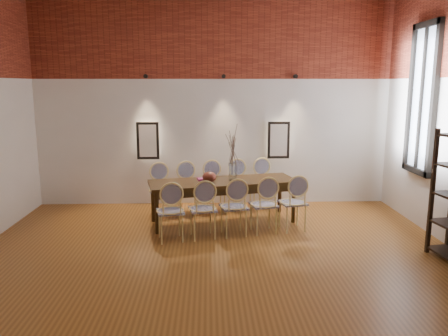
{
  "coord_description": "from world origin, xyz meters",
  "views": [
    {
      "loc": [
        -0.11,
        -5.19,
        2.4
      ],
      "look_at": [
        0.15,
        1.81,
        1.05
      ],
      "focal_mm": 35.0,
      "sensor_mm": 36.0,
      "label": 1
    }
  ],
  "objects_px": {
    "chair_near_e": "(293,202)",
    "chair_far_e": "(265,184)",
    "chair_far_b": "(188,189)",
    "dining_table": "(223,201)",
    "chair_near_a": "(170,211)",
    "chair_near_b": "(203,209)",
    "vase": "(233,172)",
    "chair_near_d": "(264,205)",
    "book": "(205,179)",
    "bowl": "(209,177)",
    "chair_far_a": "(161,190)",
    "chair_far_d": "(240,186)",
    "chair_near_c": "(234,207)",
    "chair_far_c": "(214,187)"
  },
  "relations": [
    {
      "from": "chair_far_e",
      "to": "vase",
      "type": "height_order",
      "value": "vase"
    },
    {
      "from": "dining_table",
      "to": "chair_far_b",
      "type": "height_order",
      "value": "chair_far_b"
    },
    {
      "from": "dining_table",
      "to": "chair_near_c",
      "type": "xyz_separation_m",
      "value": [
        0.15,
        -0.67,
        0.09
      ]
    },
    {
      "from": "book",
      "to": "chair_near_a",
      "type": "bearing_deg",
      "value": -118.97
    },
    {
      "from": "chair_near_d",
      "to": "chair_near_e",
      "type": "xyz_separation_m",
      "value": [
        0.5,
        0.11,
        0.0
      ]
    },
    {
      "from": "chair_near_b",
      "to": "vase",
      "type": "distance_m",
      "value": 1.06
    },
    {
      "from": "chair_near_b",
      "to": "chair_far_b",
      "type": "xyz_separation_m",
      "value": [
        -0.29,
        1.35,
        0.0
      ]
    },
    {
      "from": "chair_near_d",
      "to": "chair_far_c",
      "type": "distance_m",
      "value": 1.47
    },
    {
      "from": "chair_near_c",
      "to": "vase",
      "type": "bearing_deg",
      "value": 76.06
    },
    {
      "from": "chair_far_a",
      "to": "chair_far_b",
      "type": "relative_size",
      "value": 1.0
    },
    {
      "from": "chair_near_d",
      "to": "bowl",
      "type": "height_order",
      "value": "chair_near_d"
    },
    {
      "from": "chair_near_a",
      "to": "chair_far_d",
      "type": "bearing_deg",
      "value": 42.08
    },
    {
      "from": "chair_near_e",
      "to": "chair_far_a",
      "type": "distance_m",
      "value": 2.46
    },
    {
      "from": "chair_near_b",
      "to": "chair_far_a",
      "type": "distance_m",
      "value": 1.47
    },
    {
      "from": "chair_far_e",
      "to": "chair_near_a",
      "type": "bearing_deg",
      "value": 34.1
    },
    {
      "from": "chair_near_b",
      "to": "chair_far_d",
      "type": "relative_size",
      "value": 1.0
    },
    {
      "from": "chair_far_b",
      "to": "vase",
      "type": "relative_size",
      "value": 3.13
    },
    {
      "from": "chair_near_a",
      "to": "chair_far_a",
      "type": "distance_m",
      "value": 1.38
    },
    {
      "from": "chair_near_d",
      "to": "chair_far_e",
      "type": "xyz_separation_m",
      "value": [
        0.21,
        1.45,
        0.0
      ]
    },
    {
      "from": "chair_near_a",
      "to": "bowl",
      "type": "height_order",
      "value": "chair_near_a"
    },
    {
      "from": "chair_near_b",
      "to": "book",
      "type": "bearing_deg",
      "value": 75.36
    },
    {
      "from": "chair_far_d",
      "to": "vase",
      "type": "height_order",
      "value": "vase"
    },
    {
      "from": "chair_near_e",
      "to": "chair_near_a",
      "type": "bearing_deg",
      "value": -180.0
    },
    {
      "from": "chair_near_a",
      "to": "chair_near_e",
      "type": "bearing_deg",
      "value": 0.0
    },
    {
      "from": "dining_table",
      "to": "chair_far_c",
      "type": "bearing_deg",
      "value": 90.0
    },
    {
      "from": "chair_far_b",
      "to": "chair_far_d",
      "type": "xyz_separation_m",
      "value": [
        0.99,
        0.21,
        0.0
      ]
    },
    {
      "from": "chair_near_d",
      "to": "chair_near_a",
      "type": "bearing_deg",
      "value": -180.0
    },
    {
      "from": "chair_near_a",
      "to": "chair_near_d",
      "type": "distance_m",
      "value": 1.53
    },
    {
      "from": "chair_near_e",
      "to": "vase",
      "type": "xyz_separation_m",
      "value": [
        -0.97,
        0.49,
        0.43
      ]
    },
    {
      "from": "vase",
      "to": "chair_far_a",
      "type": "bearing_deg",
      "value": 162.09
    },
    {
      "from": "chair_far_b",
      "to": "chair_far_d",
      "type": "relative_size",
      "value": 1.0
    },
    {
      "from": "chair_near_a",
      "to": "bowl",
      "type": "distance_m",
      "value": 1.06
    },
    {
      "from": "chair_near_c",
      "to": "chair_far_a",
      "type": "distance_m",
      "value": 1.71
    },
    {
      "from": "chair_near_a",
      "to": "chair_far_a",
      "type": "relative_size",
      "value": 1.0
    },
    {
      "from": "chair_far_a",
      "to": "bowl",
      "type": "relative_size",
      "value": 3.92
    },
    {
      "from": "dining_table",
      "to": "chair_near_a",
      "type": "distance_m",
      "value": 1.23
    },
    {
      "from": "chair_near_e",
      "to": "chair_far_e",
      "type": "distance_m",
      "value": 1.38
    },
    {
      "from": "chair_near_a",
      "to": "book",
      "type": "relative_size",
      "value": 3.62
    },
    {
      "from": "chair_far_c",
      "to": "chair_far_d",
      "type": "distance_m",
      "value": 0.51
    },
    {
      "from": "dining_table",
      "to": "vase",
      "type": "relative_size",
      "value": 8.47
    },
    {
      "from": "chair_far_b",
      "to": "chair_far_e",
      "type": "distance_m",
      "value": 1.53
    },
    {
      "from": "chair_far_b",
      "to": "vase",
      "type": "distance_m",
      "value": 1.06
    },
    {
      "from": "chair_near_e",
      "to": "chair_far_b",
      "type": "bearing_deg",
      "value": 137.92
    },
    {
      "from": "chair_far_d",
      "to": "chair_near_e",
      "type": "bearing_deg",
      "value": 110.26
    },
    {
      "from": "chair_near_b",
      "to": "chair_far_e",
      "type": "xyz_separation_m",
      "value": [
        1.2,
        1.67,
        0.0
      ]
    },
    {
      "from": "chair_far_c",
      "to": "vase",
      "type": "distance_m",
      "value": 0.83
    },
    {
      "from": "dining_table",
      "to": "bowl",
      "type": "distance_m",
      "value": 0.53
    },
    {
      "from": "chair_near_e",
      "to": "chair_far_b",
      "type": "relative_size",
      "value": 1.0
    },
    {
      "from": "chair_far_d",
      "to": "bowl",
      "type": "distance_m",
      "value": 1.13
    },
    {
      "from": "chair_near_e",
      "to": "chair_far_e",
      "type": "xyz_separation_m",
      "value": [
        -0.29,
        1.35,
        0.0
      ]
    }
  ]
}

